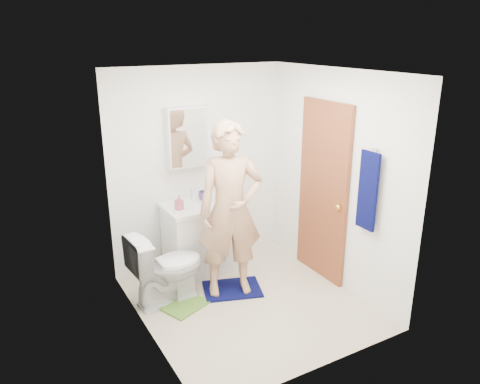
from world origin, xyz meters
name	(u,v)px	position (x,y,z in m)	size (l,w,h in m)	color
floor	(248,302)	(0.00, 0.00, -0.01)	(2.20, 2.40, 0.02)	beige
ceiling	(250,70)	(0.00, 0.00, 2.41)	(2.20, 2.40, 0.02)	white
wall_back	(198,167)	(0.00, 1.21, 1.20)	(2.20, 0.02, 2.40)	white
wall_front	(328,241)	(0.00, -1.21, 1.20)	(2.20, 0.02, 2.40)	white
wall_left	(140,217)	(-1.11, 0.00, 1.20)	(0.02, 2.40, 2.40)	white
wall_right	(336,180)	(1.11, 0.00, 1.20)	(0.02, 2.40, 2.40)	white
vanity_cabinet	(199,239)	(-0.15, 0.91, 0.40)	(0.75, 0.55, 0.80)	white
countertop	(198,206)	(-0.15, 0.91, 0.83)	(0.79, 0.59, 0.05)	white
sink_basin	(198,205)	(-0.15, 0.91, 0.84)	(0.40, 0.40, 0.03)	white
faucet	(191,195)	(-0.15, 1.09, 0.91)	(0.03, 0.03, 0.12)	silver
medicine_cabinet	(188,137)	(-0.15, 1.14, 1.60)	(0.50, 0.12, 0.70)	white
mirror_panel	(190,138)	(-0.15, 1.08, 1.60)	(0.46, 0.01, 0.66)	white
door	(323,192)	(1.07, 0.15, 1.02)	(0.05, 0.80, 2.05)	#9D4E2B
door_knob	(338,207)	(1.03, -0.17, 0.95)	(0.07, 0.07, 0.07)	gold
towel	(368,191)	(1.03, -0.57, 1.25)	(0.03, 0.24, 0.80)	#070A41
towel_hook	(375,149)	(1.07, -0.57, 1.67)	(0.02, 0.02, 0.06)	silver
toilet	(167,267)	(-0.73, 0.45, 0.40)	(0.45, 0.78, 0.80)	white
bath_mat	(232,289)	(-0.03, 0.30, 0.01)	(0.63, 0.45, 0.02)	#070A41
green_rug	(184,305)	(-0.63, 0.27, 0.01)	(0.45, 0.38, 0.02)	#578D2F
soap_dispenser	(179,202)	(-0.40, 0.86, 0.93)	(0.08, 0.08, 0.17)	#C25A67
toothbrush_cup	(204,196)	(-0.03, 1.00, 0.90)	(0.14, 0.14, 0.11)	#593F8A
man	(230,210)	(-0.06, 0.27, 0.97)	(0.69, 0.45, 1.89)	tan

